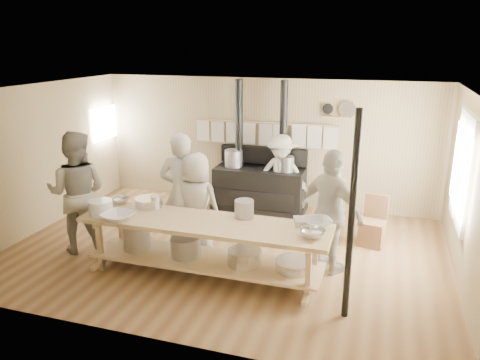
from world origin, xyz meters
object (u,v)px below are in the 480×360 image
(cook_far_left, at_px, (182,194))
(stove, at_px, (259,184))
(chair, at_px, (372,231))
(cook_left, at_px, (77,193))
(cook_center, at_px, (196,205))
(cook_right, at_px, (331,212))
(cook_by_window, at_px, (280,175))
(prep_table, at_px, (204,243))
(roasting_pan, at_px, (308,222))

(cook_far_left, bearing_deg, stove, -115.54)
(chair, bearing_deg, cook_left, -149.05)
(cook_center, relative_size, cook_right, 0.90)
(cook_right, xyz_separation_m, cook_by_window, (-1.23, 2.16, -0.13))
(cook_far_left, relative_size, cook_center, 1.18)
(prep_table, height_order, roasting_pan, roasting_pan)
(stove, xyz_separation_m, cook_by_window, (0.47, -0.17, 0.28))
(cook_by_window, bearing_deg, roasting_pan, -73.50)
(cook_by_window, relative_size, chair, 1.89)
(cook_center, bearing_deg, cook_right, -174.18)
(prep_table, relative_size, chair, 4.28)
(prep_table, xyz_separation_m, cook_right, (1.70, 0.69, 0.41))
(cook_left, bearing_deg, cook_far_left, 179.06)
(cook_center, bearing_deg, roasting_pan, 174.59)
(prep_table, bearing_deg, cook_right, 22.18)
(cook_far_left, bearing_deg, prep_table, 122.64)
(cook_left, height_order, roasting_pan, cook_left)
(prep_table, distance_m, cook_right, 1.88)
(chair, bearing_deg, cook_center, -144.99)
(stove, xyz_separation_m, cook_far_left, (-0.64, -2.32, 0.46))
(prep_table, bearing_deg, stove, 89.96)
(chair, relative_size, roasting_pan, 2.19)
(cook_right, height_order, roasting_pan, cook_right)
(prep_table, height_order, cook_far_left, cook_far_left)
(prep_table, relative_size, cook_center, 2.17)
(cook_by_window, bearing_deg, cook_right, -64.59)
(cook_left, height_order, cook_by_window, cook_left)
(roasting_pan, bearing_deg, prep_table, -167.01)
(cook_far_left, bearing_deg, cook_left, 7.04)
(cook_right, height_order, chair, cook_right)
(stove, relative_size, prep_table, 0.72)
(cook_center, distance_m, cook_right, 2.10)
(stove, bearing_deg, cook_by_window, -19.70)
(cook_center, distance_m, cook_by_window, 2.35)
(cook_center, relative_size, chair, 1.97)
(cook_far_left, height_order, cook_center, cook_far_left)
(cook_center, bearing_deg, chair, -150.79)
(cook_center, distance_m, roasting_pan, 1.85)
(cook_left, height_order, cook_right, cook_left)
(stove, bearing_deg, cook_right, -53.79)
(cook_center, relative_size, cook_by_window, 1.04)
(prep_table, bearing_deg, chair, 39.25)
(stove, distance_m, cook_left, 3.62)
(cook_far_left, distance_m, cook_left, 1.67)
(stove, relative_size, cook_center, 1.56)
(cook_far_left, distance_m, cook_center, 0.30)
(chair, bearing_deg, cook_right, -105.52)
(cook_center, height_order, cook_right, cook_right)
(prep_table, xyz_separation_m, cook_far_left, (-0.64, 0.70, 0.46))
(chair, bearing_deg, roasting_pan, -108.22)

